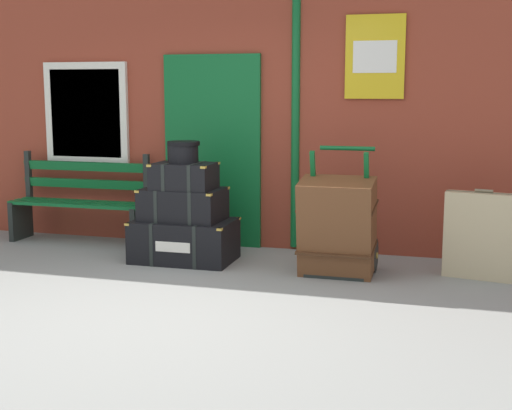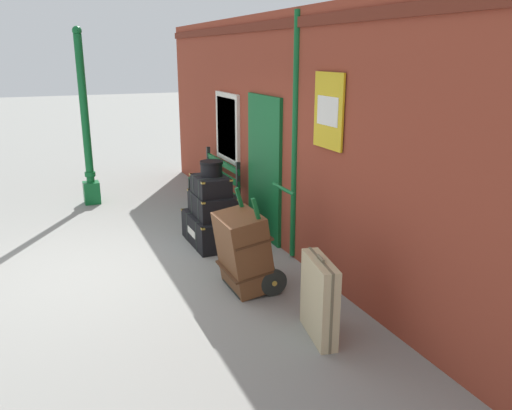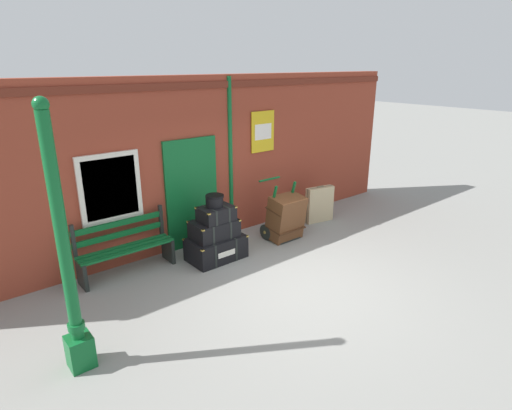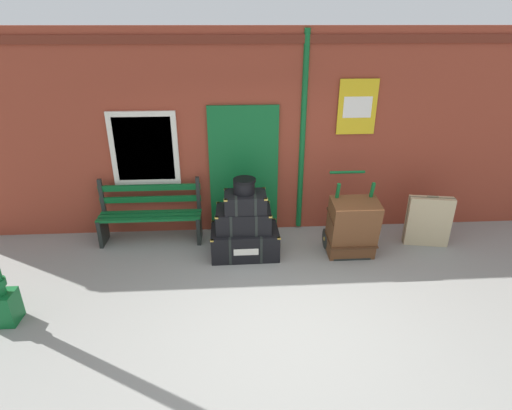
{
  "view_description": "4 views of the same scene",
  "coord_description": "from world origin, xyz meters",
  "px_view_note": "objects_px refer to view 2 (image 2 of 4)",
  "views": [
    {
      "loc": [
        2.27,
        -5.01,
        1.74
      ],
      "look_at": [
        0.28,
        1.82,
        0.58
      ],
      "focal_mm": 50.3,
      "sensor_mm": 36.0,
      "label": 1
    },
    {
      "loc": [
        6.39,
        -0.59,
        2.67
      ],
      "look_at": [
        0.63,
        1.86,
        0.83
      ],
      "focal_mm": 36.47,
      "sensor_mm": 36.0,
      "label": 2
    },
    {
      "loc": [
        -4.29,
        -4.24,
        3.4
      ],
      "look_at": [
        0.7,
        1.84,
        0.74
      ],
      "focal_mm": 29.51,
      "sensor_mm": 36.0,
      "label": 3
    },
    {
      "loc": [
        -0.58,
        -3.79,
        3.25
      ],
      "look_at": [
        -0.25,
        1.57,
        0.83
      ],
      "focal_mm": 28.67,
      "sensor_mm": 36.0,
      "label": 4
    }
  ],
  "objects_px": {
    "platform_bench": "(215,187)",
    "steamer_trunk_middle": "(213,204)",
    "lamp_post": "(87,139)",
    "large_brown_trunk": "(243,251)",
    "porters_trolley": "(258,264)",
    "suitcase_olive": "(319,299)",
    "steamer_trunk_base": "(213,229)",
    "round_hatbox": "(211,168)",
    "steamer_trunk_top": "(211,185)"
  },
  "relations": [
    {
      "from": "platform_bench",
      "to": "round_hatbox",
      "type": "xyz_separation_m",
      "value": [
        1.48,
        -0.53,
        0.68
      ]
    },
    {
      "from": "steamer_trunk_top",
      "to": "large_brown_trunk",
      "type": "xyz_separation_m",
      "value": [
        1.57,
        -0.13,
        -0.4
      ]
    },
    {
      "from": "steamer_trunk_base",
      "to": "steamer_trunk_top",
      "type": "height_order",
      "value": "steamer_trunk_top"
    },
    {
      "from": "suitcase_olive",
      "to": "porters_trolley",
      "type": "bearing_deg",
      "value": -175.87
    },
    {
      "from": "suitcase_olive",
      "to": "round_hatbox",
      "type": "bearing_deg",
      "value": -177.61
    },
    {
      "from": "large_brown_trunk",
      "to": "suitcase_olive",
      "type": "relative_size",
      "value": 1.12
    },
    {
      "from": "platform_bench",
      "to": "porters_trolley",
      "type": "height_order",
      "value": "porters_trolley"
    },
    {
      "from": "steamer_trunk_base",
      "to": "porters_trolley",
      "type": "height_order",
      "value": "porters_trolley"
    },
    {
      "from": "round_hatbox",
      "to": "porters_trolley",
      "type": "bearing_deg",
      "value": 0.96
    },
    {
      "from": "round_hatbox",
      "to": "large_brown_trunk",
      "type": "height_order",
      "value": "round_hatbox"
    },
    {
      "from": "steamer_trunk_top",
      "to": "lamp_post",
      "type": "bearing_deg",
      "value": -154.53
    },
    {
      "from": "porters_trolley",
      "to": "large_brown_trunk",
      "type": "relative_size",
      "value": 1.26
    },
    {
      "from": "lamp_post",
      "to": "steamer_trunk_middle",
      "type": "bearing_deg",
      "value": 26.25
    },
    {
      "from": "platform_bench",
      "to": "steamer_trunk_base",
      "type": "distance_m",
      "value": 1.59
    },
    {
      "from": "porters_trolley",
      "to": "suitcase_olive",
      "type": "bearing_deg",
      "value": 4.13
    },
    {
      "from": "steamer_trunk_middle",
      "to": "suitcase_olive",
      "type": "bearing_deg",
      "value": 2.07
    },
    {
      "from": "steamer_trunk_base",
      "to": "large_brown_trunk",
      "type": "bearing_deg",
      "value": -5.35
    },
    {
      "from": "suitcase_olive",
      "to": "steamer_trunk_top",
      "type": "bearing_deg",
      "value": -177.22
    },
    {
      "from": "steamer_trunk_middle",
      "to": "suitcase_olive",
      "type": "relative_size",
      "value": 0.98
    },
    {
      "from": "lamp_post",
      "to": "platform_bench",
      "type": "height_order",
      "value": "lamp_post"
    },
    {
      "from": "steamer_trunk_middle",
      "to": "suitcase_olive",
      "type": "distance_m",
      "value": 2.9
    },
    {
      "from": "large_brown_trunk",
      "to": "suitcase_olive",
      "type": "distance_m",
      "value": 1.32
    },
    {
      "from": "platform_bench",
      "to": "round_hatbox",
      "type": "relative_size",
      "value": 4.94
    },
    {
      "from": "porters_trolley",
      "to": "suitcase_olive",
      "type": "height_order",
      "value": "porters_trolley"
    },
    {
      "from": "steamer_trunk_top",
      "to": "suitcase_olive",
      "type": "height_order",
      "value": "steamer_trunk_top"
    },
    {
      "from": "platform_bench",
      "to": "steamer_trunk_top",
      "type": "relative_size",
      "value": 2.62
    },
    {
      "from": "steamer_trunk_base",
      "to": "large_brown_trunk",
      "type": "height_order",
      "value": "large_brown_trunk"
    },
    {
      "from": "lamp_post",
      "to": "steamer_trunk_base",
      "type": "xyz_separation_m",
      "value": [
        2.86,
        1.38,
        -0.98
      ]
    },
    {
      "from": "steamer_trunk_base",
      "to": "round_hatbox",
      "type": "bearing_deg",
      "value": 80.05
    },
    {
      "from": "round_hatbox",
      "to": "porters_trolley",
      "type": "height_order",
      "value": "round_hatbox"
    },
    {
      "from": "porters_trolley",
      "to": "round_hatbox",
      "type": "bearing_deg",
      "value": -179.04
    },
    {
      "from": "lamp_post",
      "to": "large_brown_trunk",
      "type": "xyz_separation_m",
      "value": [
        4.45,
        1.23,
        -0.72
      ]
    },
    {
      "from": "steamer_trunk_base",
      "to": "porters_trolley",
      "type": "distance_m",
      "value": 1.59
    },
    {
      "from": "large_brown_trunk",
      "to": "porters_trolley",
      "type": "bearing_deg",
      "value": 90.0
    },
    {
      "from": "porters_trolley",
      "to": "large_brown_trunk",
      "type": "bearing_deg",
      "value": -90.0
    },
    {
      "from": "steamer_trunk_top",
      "to": "round_hatbox",
      "type": "relative_size",
      "value": 1.88
    },
    {
      "from": "steamer_trunk_top",
      "to": "platform_bench",
      "type": "bearing_deg",
      "value": 159.66
    },
    {
      "from": "steamer_trunk_top",
      "to": "round_hatbox",
      "type": "xyz_separation_m",
      "value": [
        -0.01,
        0.02,
        0.25
      ]
    },
    {
      "from": "lamp_post",
      "to": "suitcase_olive",
      "type": "relative_size",
      "value": 3.71
    },
    {
      "from": "lamp_post",
      "to": "large_brown_trunk",
      "type": "distance_m",
      "value": 4.67
    },
    {
      "from": "lamp_post",
      "to": "steamer_trunk_top",
      "type": "bearing_deg",
      "value": 25.47
    },
    {
      "from": "platform_bench",
      "to": "steamer_trunk_middle",
      "type": "xyz_separation_m",
      "value": [
        1.46,
        -0.52,
        0.14
      ]
    },
    {
      "from": "steamer_trunk_top",
      "to": "round_hatbox",
      "type": "distance_m",
      "value": 0.25
    },
    {
      "from": "steamer_trunk_middle",
      "to": "large_brown_trunk",
      "type": "relative_size",
      "value": 0.88
    },
    {
      "from": "lamp_post",
      "to": "suitcase_olive",
      "type": "xyz_separation_m",
      "value": [
        5.74,
        1.51,
        -0.79
      ]
    },
    {
      "from": "steamer_trunk_middle",
      "to": "large_brown_trunk",
      "type": "height_order",
      "value": "large_brown_trunk"
    },
    {
      "from": "suitcase_olive",
      "to": "platform_bench",
      "type": "bearing_deg",
      "value": 174.57
    },
    {
      "from": "steamer_trunk_middle",
      "to": "lamp_post",
      "type": "bearing_deg",
      "value": -153.75
    },
    {
      "from": "steamer_trunk_middle",
      "to": "round_hatbox",
      "type": "distance_m",
      "value": 0.54
    },
    {
      "from": "platform_bench",
      "to": "round_hatbox",
      "type": "distance_m",
      "value": 1.71
    }
  ]
}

